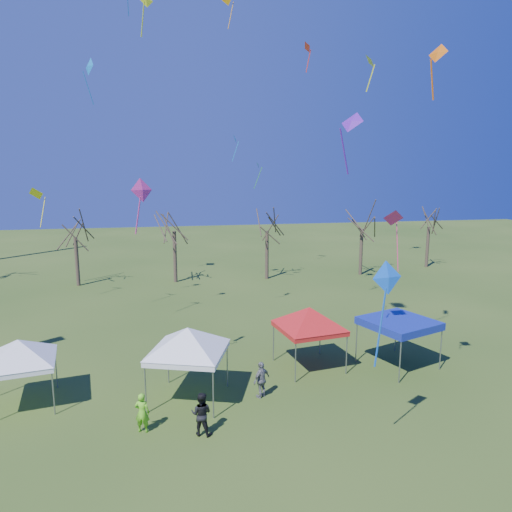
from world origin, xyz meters
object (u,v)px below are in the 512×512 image
Objects in this scene: tent_white_mid at (188,333)px; person_dark at (201,414)px; tree_3 at (267,214)px; tree_4 at (363,212)px; tree_2 at (174,213)px; tent_blue at (399,323)px; person_grey at (261,380)px; tree_5 at (430,213)px; tent_red at (310,311)px; tent_white_west at (18,344)px; person_green at (142,413)px; tree_1 at (74,220)px.

person_dark is at bearing -83.95° from tent_white_mid.
tree_3 reaches higher than person_dark.
tree_4 is (9.32, -0.04, -0.02)m from tree_3.
tent_blue is at bearing -63.20° from tree_2.
person_grey is (-7.46, -1.90, -1.43)m from tent_blue.
tent_red is at bearing -132.46° from tree_5.
person_dark is at bearing 4.67° from person_grey.
tree_5 reaches higher than tent_white_west.
tree_2 is 25.78m from person_dark.
person_green is at bearing -16.18° from person_grey.
person_dark is (0.30, -2.84, -2.19)m from tent_white_mid.
tent_blue is (10.56, 1.46, -0.78)m from tent_white_mid.
tree_4 is 27.27m from person_grey.
tent_white_mid reaches higher than person_dark.
tent_blue is at bearing -84.02° from tree_3.
person_dark is (-8.11, -24.86, -5.25)m from tree_3.
person_grey reaches higher than person_green.
tent_white_mid is at bearing -160.35° from tent_red.
person_green is at bearing -163.51° from tent_blue.
tent_white_mid is 1.01× the size of tent_blue.
tree_3 is 4.79× the size of person_dark.
tent_red is 7.94m from person_dark.
tree_3 is 17.81m from tree_5.
person_green is (6.52, -24.84, -5.01)m from tree_1.
person_grey is 5.29m from person_green.
person_green is at bearing -31.08° from tent_white_west.
tree_4 is 2.00× the size of tent_blue.
tree_3 is 23.67m from person_grey.
person_dark is (-5.79, -5.01, -2.10)m from tent_red.
tree_2 is 17.73m from tree_4.
tree_1 reaches higher than tent_white_mid.
tree_2 is 25.25m from person_green.
tree_2 is 22.90m from tent_white_west.
tent_white_west is 17.47m from tent_blue.
tree_5 is (34.49, 1.42, -0.06)m from tree_1.
tent_white_mid is 3.60m from person_dark.
tent_white_mid reaches higher than tent_blue.
tree_1 is at bearing 93.94° from tent_white_west.
person_green is (-4.97, -1.78, -0.03)m from person_grey.
person_grey is at bearing -123.13° from tree_4.
tree_1 is 26.24m from person_grey.
tree_1 is 34.52m from tree_5.
tree_3 is at bearing 95.98° from tent_blue.
tree_2 reaches higher than person_dark.
tree_2 reaches higher than tent_blue.
tree_4 is (17.72, -0.38, -0.23)m from tree_2.
tent_white_mid is 2.47× the size of person_grey.
person_green is at bearing 5.57° from person_dark.
person_dark is at bearing -108.07° from tree_3.
tree_1 is 2.00× the size of tent_white_west.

